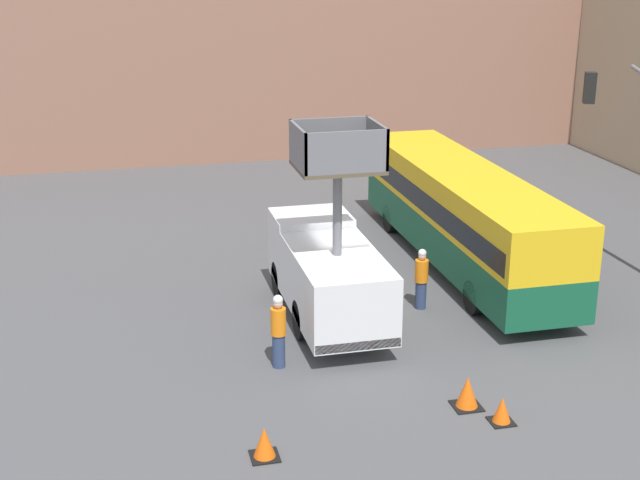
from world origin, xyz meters
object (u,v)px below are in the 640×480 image
object	(u,v)px
city_bus	(462,210)
traffic_cone_mid_road	(264,443)
utility_truck	(328,269)
road_worker_directing	(421,279)
traffic_cone_far_side	(502,411)
road_worker_near_truck	(278,331)
traffic_cone_near_truck	(467,393)

from	to	relation	value
city_bus	traffic_cone_mid_road	size ratio (longest dim) A/B	18.25
utility_truck	road_worker_directing	distance (m)	2.89
road_worker_directing	traffic_cone_far_side	distance (m)	6.56
city_bus	road_worker_near_truck	bearing A→B (deg)	111.64
utility_truck	road_worker_near_truck	distance (m)	3.16
utility_truck	traffic_cone_far_side	distance (m)	6.84
road_worker_near_truck	traffic_cone_far_side	xyz separation A→B (m)	(4.26, -3.81, -0.69)
road_worker_near_truck	city_bus	bearing A→B (deg)	97.89
traffic_cone_near_truck	traffic_cone_mid_road	distance (m)	4.95
traffic_cone_near_truck	traffic_cone_mid_road	xyz separation A→B (m)	(-4.86, -0.97, -0.03)
utility_truck	traffic_cone_far_side	bearing A→B (deg)	-69.28
utility_truck	traffic_cone_mid_road	size ratio (longest dim) A/B	8.91
road_worker_directing	traffic_cone_near_truck	xyz separation A→B (m)	(-0.91, -5.69, -0.55)
road_worker_directing	road_worker_near_truck	bearing A→B (deg)	149.04
city_bus	traffic_cone_near_truck	size ratio (longest dim) A/B	16.63
road_worker_directing	traffic_cone_far_side	xyz separation A→B (m)	(-0.44, -6.52, -0.62)
traffic_cone_near_truck	traffic_cone_far_side	bearing A→B (deg)	-59.92
utility_truck	road_worker_near_truck	bearing A→B (deg)	-127.20
traffic_cone_near_truck	traffic_cone_mid_road	size ratio (longest dim) A/B	1.10
city_bus	road_worker_directing	xyz separation A→B (m)	(-2.48, -3.14, -0.96)
traffic_cone_near_truck	road_worker_near_truck	bearing A→B (deg)	141.70
road_worker_directing	traffic_cone_near_truck	size ratio (longest dim) A/B	2.40
utility_truck	road_worker_directing	xyz separation A→B (m)	(2.81, 0.23, -0.62)
traffic_cone_near_truck	traffic_cone_far_side	world-z (taller)	traffic_cone_near_truck
traffic_cone_near_truck	road_worker_directing	bearing A→B (deg)	80.87
road_worker_directing	traffic_cone_near_truck	world-z (taller)	road_worker_directing
traffic_cone_mid_road	traffic_cone_far_side	bearing A→B (deg)	1.59
road_worker_near_truck	traffic_cone_near_truck	size ratio (longest dim) A/B	2.56
traffic_cone_near_truck	traffic_cone_mid_road	world-z (taller)	traffic_cone_near_truck
traffic_cone_mid_road	road_worker_near_truck	bearing A→B (deg)	74.81
road_worker_near_truck	road_worker_directing	bearing A→B (deg)	88.66
traffic_cone_near_truck	city_bus	bearing A→B (deg)	68.96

